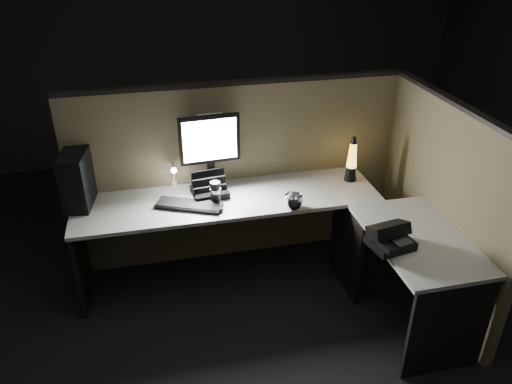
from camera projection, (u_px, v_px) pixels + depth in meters
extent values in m
plane|color=black|center=(265.00, 322.00, 3.64)|extent=(6.00, 6.00, 0.00)
plane|color=#282623|center=(202.00, 44.00, 5.55)|extent=(6.00, 0.00, 6.00)
cube|color=brown|center=(239.00, 174.00, 4.08)|extent=(2.66, 0.06, 1.50)
cube|color=brown|center=(440.00, 206.00, 3.63)|extent=(0.06, 1.66, 1.50)
cube|color=#ADACA4|center=(228.00, 200.00, 3.78)|extent=(2.30, 0.60, 0.03)
cube|color=#ADACA4|center=(419.00, 239.00, 3.32)|extent=(0.60, 1.00, 0.03)
cube|color=black|center=(81.00, 258.00, 3.74)|extent=(0.03, 0.55, 0.70)
cube|color=black|center=(448.00, 330.00, 3.09)|extent=(0.55, 0.03, 0.70)
cube|color=black|center=(346.00, 247.00, 3.87)|extent=(0.03, 0.55, 0.70)
cube|color=black|center=(78.00, 178.00, 3.61)|extent=(0.23, 0.41, 0.41)
cylinder|color=black|center=(212.00, 187.00, 3.91)|extent=(0.20, 0.20, 0.02)
cube|color=black|center=(211.00, 172.00, 3.87)|extent=(0.06, 0.05, 0.22)
cube|color=black|center=(210.00, 139.00, 3.73)|extent=(0.46, 0.07, 0.37)
cube|color=white|center=(210.00, 140.00, 3.71)|extent=(0.41, 0.03, 0.32)
cube|color=black|center=(189.00, 205.00, 3.65)|extent=(0.51, 0.34, 0.02)
ellipsoid|color=black|center=(218.00, 210.00, 3.59)|extent=(0.08, 0.06, 0.03)
cube|color=silver|center=(175.00, 184.00, 3.93)|extent=(0.04, 0.05, 0.03)
cylinder|color=silver|center=(173.00, 173.00, 3.88)|extent=(0.01, 0.01, 0.17)
cylinder|color=silver|center=(173.00, 166.00, 3.79)|extent=(0.01, 0.12, 0.01)
sphere|color=white|center=(174.00, 171.00, 3.74)|extent=(0.04, 0.04, 0.04)
cube|color=black|center=(210.00, 192.00, 3.80)|extent=(0.28, 0.26, 0.05)
cube|color=black|center=(210.00, 189.00, 3.75)|extent=(0.26, 0.05, 0.09)
cube|color=black|center=(208.00, 178.00, 3.83)|extent=(0.26, 0.05, 0.18)
cone|color=black|center=(351.00, 173.00, 4.01)|extent=(0.10, 0.10, 0.12)
cone|color=yellow|center=(352.00, 155.00, 3.93)|extent=(0.08, 0.08, 0.20)
sphere|color=brown|center=(352.00, 163.00, 3.96)|extent=(0.04, 0.04, 0.04)
sphere|color=brown|center=(352.00, 154.00, 3.92)|extent=(0.03, 0.03, 0.03)
cone|color=black|center=(354.00, 140.00, 3.87)|extent=(0.05, 0.05, 0.05)
cylinder|color=black|center=(215.00, 193.00, 3.66)|extent=(0.08, 0.08, 0.18)
imported|color=silver|center=(293.00, 202.00, 3.61)|extent=(0.18, 0.18, 0.11)
sphere|color=yellow|center=(350.00, 166.00, 4.13)|extent=(0.06, 0.06, 0.06)
cube|color=white|center=(210.00, 131.00, 3.80)|extent=(0.20, 0.00, 0.28)
cube|color=black|center=(390.00, 242.00, 3.21)|extent=(0.29, 0.27, 0.06)
cube|color=black|center=(388.00, 230.00, 3.21)|extent=(0.28, 0.20, 0.12)
cube|color=black|center=(383.00, 245.00, 3.13)|extent=(0.09, 0.20, 0.04)
cube|color=#3F3F42|center=(401.00, 240.00, 3.17)|extent=(0.13, 0.13, 0.00)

